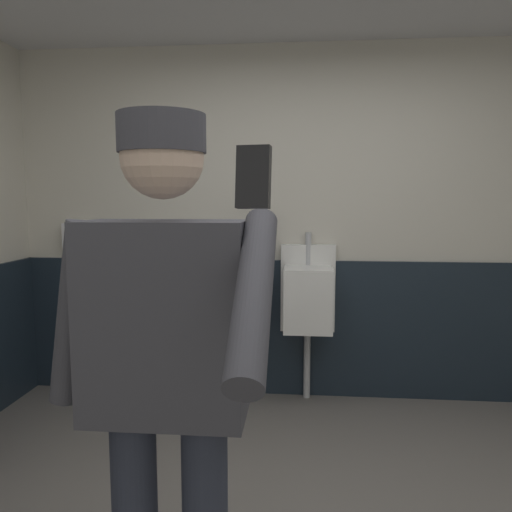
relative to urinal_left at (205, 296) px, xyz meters
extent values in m
cube|color=beige|center=(0.72, 0.22, 0.52)|extent=(4.89, 0.12, 2.59)
cube|color=#19232D|center=(0.72, 0.14, -0.26)|extent=(4.29, 0.03, 1.03)
cube|color=white|center=(0.00, 0.13, 0.05)|extent=(0.40, 0.05, 0.65)
cube|color=white|center=(0.00, -0.04, 0.00)|extent=(0.34, 0.30, 0.45)
cylinder|color=#B7BABF|center=(0.00, 0.12, 0.34)|extent=(0.04, 0.04, 0.24)
cylinder|color=#B7BABF|center=(0.00, 0.09, -0.50)|extent=(0.05, 0.05, 0.55)
cube|color=white|center=(0.75, 0.13, 0.05)|extent=(0.40, 0.05, 0.65)
cube|color=white|center=(0.75, -0.04, 0.00)|extent=(0.34, 0.30, 0.45)
cylinder|color=#B7BABF|center=(0.75, 0.12, 0.34)|extent=(0.04, 0.04, 0.24)
cylinder|color=#B7BABF|center=(0.75, 0.09, -0.50)|extent=(0.05, 0.05, 0.55)
cube|color=#4C4C51|center=(0.37, -0.07, 0.17)|extent=(0.04, 0.40, 0.90)
cube|color=#3F3F47|center=(0.30, -2.10, 0.35)|extent=(0.47, 0.24, 0.58)
cylinder|color=#3F3F47|center=(0.02, -2.10, 0.37)|extent=(0.17, 0.09, 0.56)
cylinder|color=#3F3F47|center=(0.58, -2.33, 0.48)|extent=(0.09, 0.50, 0.39)
sphere|color=beige|center=(0.30, -2.10, 0.82)|extent=(0.24, 0.24, 0.24)
cylinder|color=#3F3F47|center=(0.30, -2.10, 0.89)|extent=(0.25, 0.25, 0.11)
cube|color=black|center=(0.61, -2.61, 0.74)|extent=(0.06, 0.04, 0.11)
cube|color=silver|center=(-1.06, 0.12, 0.43)|extent=(0.10, 0.07, 0.18)
camera|label=1|loc=(0.69, -3.48, 0.70)|focal=34.52mm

